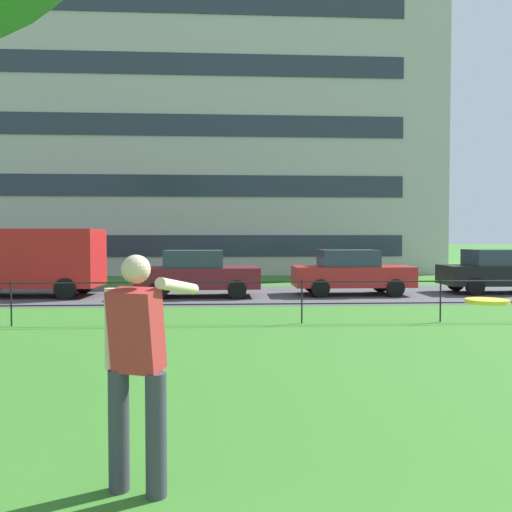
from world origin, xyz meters
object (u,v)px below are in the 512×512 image
Objects in this scene: frisbee at (487,301)px; car_maroon_center at (198,273)px; panel_van_right at (24,258)px; person_thrower at (138,364)px; apartment_building_background at (163,122)px; car_black_far_right at (499,271)px; car_red_left at (351,272)px.

frisbee is 14.34m from car_maroon_center.
panel_van_right is 1.26× the size of car_maroon_center.
person_thrower is at bearing -88.87° from car_maroon_center.
frisbee is 0.01× the size of apartment_building_background.
panel_van_right is 16.34m from car_black_far_right.
apartment_building_background is (-13.65, 16.44, 8.66)m from car_black_far_right.
apartment_building_background reaches higher than car_maroon_center.
person_thrower is at bearing -66.35° from panel_van_right.
car_red_left is (4.95, 13.65, -0.21)m from person_thrower.
panel_van_right is at bearing 120.01° from frisbee.
panel_van_right is 1.26× the size of car_red_left.
car_maroon_center is 0.99× the size of car_black_far_right.
car_red_left is at bearing 79.73° from frisbee.
person_thrower is at bearing -126.57° from car_black_far_right.
frisbee is at bearing -100.27° from car_red_left.
frisbee is 14.64m from car_red_left.
panel_van_right is (-6.03, 13.76, 0.28)m from person_thrower.
apartment_building_background is (-3.09, 16.97, 8.66)m from car_maroon_center.
panel_van_right is at bearing 175.88° from car_maroon_center.
apartment_building_background is (-8.30, 16.67, 8.66)m from car_red_left.
car_black_far_right is 0.13× the size of apartment_building_background.
panel_van_right reaches higher than person_thrower.
frisbee is 0.08× the size of car_red_left.
frisbee is 16.66m from car_black_far_right.
apartment_building_background reaches higher than car_red_left.
panel_van_right is 0.16× the size of apartment_building_background.
car_black_far_right is (5.35, 0.23, 0.00)m from car_red_left.
car_red_left is 5.35m from car_black_far_right.
panel_van_right reaches higher than car_red_left.
apartment_building_background is (2.68, 16.56, 8.17)m from panel_van_right.
person_thrower is at bearing -83.70° from apartment_building_background.
car_black_far_right is at bearing 61.45° from frisbee.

